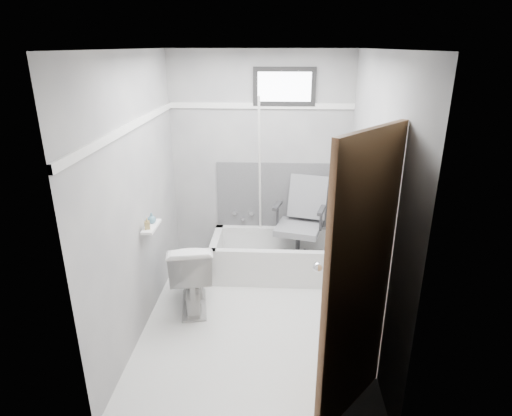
# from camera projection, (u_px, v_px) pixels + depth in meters

# --- Properties ---
(floor) EXTENTS (2.60, 2.60, 0.00)m
(floor) POSITION_uv_depth(u_px,v_px,m) (254.00, 320.00, 4.03)
(floor) COLOR white
(floor) RESTS_ON ground
(ceiling) EXTENTS (2.60, 2.60, 0.00)m
(ceiling) POSITION_uv_depth(u_px,v_px,m) (254.00, 49.00, 3.18)
(ceiling) COLOR silver
(ceiling) RESTS_ON floor
(wall_back) EXTENTS (2.00, 0.02, 2.40)m
(wall_back) POSITION_uv_depth(u_px,v_px,m) (260.00, 162.00, 4.82)
(wall_back) COLOR gray
(wall_back) RESTS_ON floor
(wall_front) EXTENTS (2.00, 0.02, 2.40)m
(wall_front) POSITION_uv_depth(u_px,v_px,m) (240.00, 279.00, 2.39)
(wall_front) COLOR gray
(wall_front) RESTS_ON floor
(wall_left) EXTENTS (0.02, 2.60, 2.40)m
(wall_left) POSITION_uv_depth(u_px,v_px,m) (137.00, 199.00, 3.66)
(wall_left) COLOR gray
(wall_left) RESTS_ON floor
(wall_right) EXTENTS (0.02, 2.60, 2.40)m
(wall_right) POSITION_uv_depth(u_px,v_px,m) (374.00, 203.00, 3.56)
(wall_right) COLOR gray
(wall_right) RESTS_ON floor
(bathtub) EXTENTS (1.50, 0.70, 0.42)m
(bathtub) POSITION_uv_depth(u_px,v_px,m) (279.00, 256.00, 4.82)
(bathtub) COLOR silver
(bathtub) RESTS_ON floor
(office_chair) EXTENTS (0.67, 0.67, 0.96)m
(office_chair) POSITION_uv_depth(u_px,v_px,m) (299.00, 222.00, 4.71)
(office_chair) COLOR slate
(office_chair) RESTS_ON bathtub
(toilet) EXTENTS (0.54, 0.80, 0.72)m
(toilet) POSITION_uv_depth(u_px,v_px,m) (192.00, 273.00, 4.14)
(toilet) COLOR silver
(toilet) RESTS_ON floor
(door) EXTENTS (0.78, 0.78, 2.00)m
(door) POSITION_uv_depth(u_px,v_px,m) (412.00, 313.00, 2.44)
(door) COLOR brown
(door) RESTS_ON floor
(window) EXTENTS (0.66, 0.04, 0.40)m
(window) POSITION_uv_depth(u_px,v_px,m) (284.00, 87.00, 4.50)
(window) COLOR black
(window) RESTS_ON wall_back
(backerboard) EXTENTS (1.50, 0.02, 0.78)m
(backerboard) POSITION_uv_depth(u_px,v_px,m) (282.00, 196.00, 4.94)
(backerboard) COLOR #4C4C4F
(backerboard) RESTS_ON wall_back
(trim_back) EXTENTS (2.00, 0.02, 0.06)m
(trim_back) POSITION_uv_depth(u_px,v_px,m) (261.00, 106.00, 4.59)
(trim_back) COLOR white
(trim_back) RESTS_ON wall_back
(trim_left) EXTENTS (0.02, 2.60, 0.06)m
(trim_left) POSITION_uv_depth(u_px,v_px,m) (131.00, 126.00, 3.44)
(trim_left) COLOR white
(trim_left) RESTS_ON wall_left
(pole) EXTENTS (0.02, 0.59, 1.87)m
(pole) POSITION_uv_depth(u_px,v_px,m) (260.00, 181.00, 4.65)
(pole) COLOR silver
(pole) RESTS_ON bathtub
(shelf) EXTENTS (0.10, 0.32, 0.02)m
(shelf) POSITION_uv_depth(u_px,v_px,m) (151.00, 227.00, 3.85)
(shelf) COLOR white
(shelf) RESTS_ON wall_left
(soap_bottle_a) EXTENTS (0.06, 0.06, 0.10)m
(soap_bottle_a) POSITION_uv_depth(u_px,v_px,m) (147.00, 223.00, 3.75)
(soap_bottle_a) COLOR #A28B51
(soap_bottle_a) RESTS_ON shelf
(soap_bottle_b) EXTENTS (0.10, 0.10, 0.10)m
(soap_bottle_b) POSITION_uv_depth(u_px,v_px,m) (152.00, 218.00, 3.88)
(soap_bottle_b) COLOR teal
(soap_bottle_b) RESTS_ON shelf
(faucet) EXTENTS (0.26, 0.10, 0.16)m
(faucet) POSITION_uv_depth(u_px,v_px,m) (243.00, 216.00, 5.03)
(faucet) COLOR silver
(faucet) RESTS_ON wall_back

